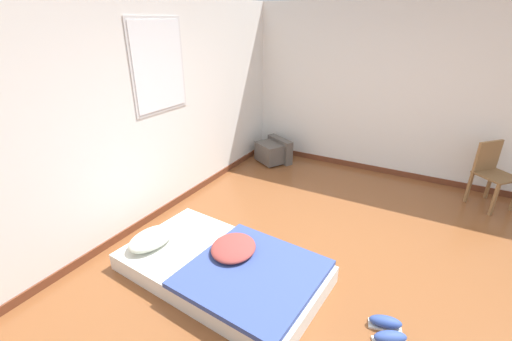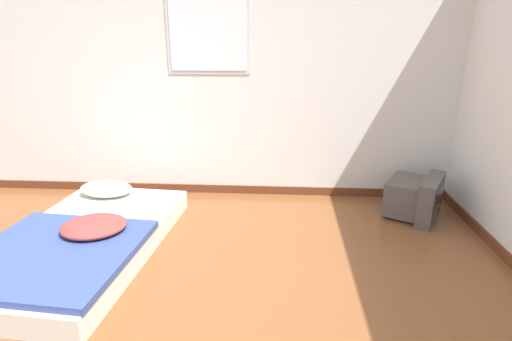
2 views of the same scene
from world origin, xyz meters
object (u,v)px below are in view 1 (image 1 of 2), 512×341
Objects in this scene: sneaker_pair at (388,330)px; mattress_bed at (222,266)px; wooden_chair at (491,169)px; crt_tv at (274,151)px.

mattress_bed is at bearing 93.04° from sneaker_pair.
mattress_bed is 3.77m from wooden_chair.
crt_tv is 3.20m from wooden_chair.
wooden_chair reaches higher than crt_tv.
wooden_chair reaches higher than mattress_bed.
sneaker_pair is (-2.82, -2.45, -0.15)m from crt_tv.
crt_tv is 3.73m from sneaker_pair.
crt_tv reaches higher than sneaker_pair.
crt_tv is at bearing 91.44° from wooden_chair.
wooden_chair reaches higher than sneaker_pair.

